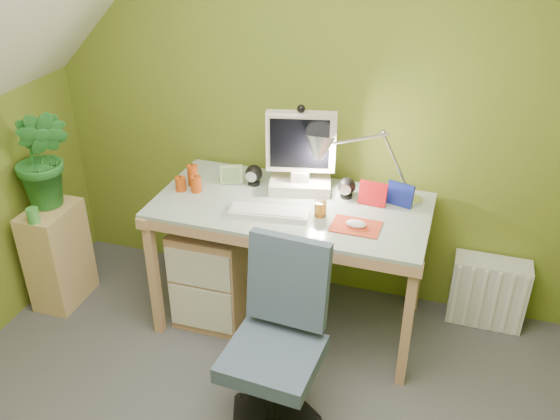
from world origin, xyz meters
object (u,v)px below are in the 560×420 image
(desk_lamp, at_px, (384,149))
(task_chair, at_px, (272,357))
(radiator, at_px, (488,292))
(side_ledge, at_px, (58,255))
(desk, at_px, (291,264))
(potted_plant, at_px, (43,158))
(monitor, at_px, (301,150))

(desk_lamp, xyz_separation_m, task_chair, (-0.31, -0.97, -0.67))
(task_chair, xyz_separation_m, radiator, (0.98, 1.11, -0.22))
(side_ledge, xyz_separation_m, task_chair, (1.55, -0.57, 0.11))
(side_ledge, relative_size, task_chair, 0.75)
(desk, xyz_separation_m, potted_plant, (-1.42, -0.17, 0.55))
(desk_lamp, bearing_deg, radiator, 20.16)
(task_chair, bearing_deg, radiator, 53.19)
(monitor, bearing_deg, task_chair, -94.16)
(side_ledge, distance_m, radiator, 2.59)
(potted_plant, xyz_separation_m, task_chair, (1.55, -0.62, -0.52))
(radiator, bearing_deg, potted_plant, -168.21)
(desk, distance_m, desk_lamp, 0.85)
(potted_plant, bearing_deg, side_ledge, -90.00)
(radiator, bearing_deg, desk_lamp, -167.33)
(side_ledge, height_order, task_chair, task_chair)
(desk, height_order, radiator, desk)
(potted_plant, xyz_separation_m, radiator, (2.53, 0.49, -0.74))
(potted_plant, distance_m, radiator, 2.68)
(desk_lamp, height_order, radiator, desk_lamp)
(desk_lamp, distance_m, side_ledge, 2.06)
(desk, bearing_deg, desk_lamp, 22.87)
(potted_plant, bearing_deg, monitor, 13.94)
(side_ledge, bearing_deg, desk, 8.89)
(monitor, xyz_separation_m, potted_plant, (-1.42, -0.35, -0.09))
(monitor, distance_m, task_chair, 1.15)
(desk, bearing_deg, monitor, 91.06)
(desk_lamp, distance_m, task_chair, 1.22)
(desk, xyz_separation_m, monitor, (0.00, 0.18, 0.64))
(desk, xyz_separation_m, task_chair, (0.14, -0.79, 0.03))
(desk, bearing_deg, side_ledge, -170.05)
(desk, relative_size, potted_plant, 2.43)
(monitor, xyz_separation_m, radiator, (1.12, 0.14, -0.82))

